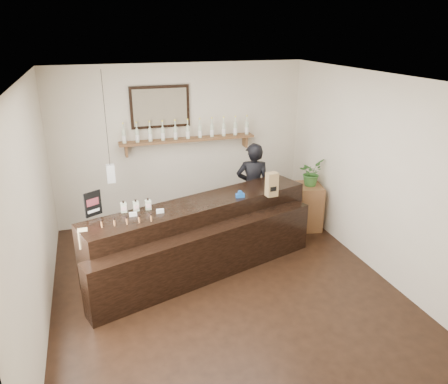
% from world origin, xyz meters
% --- Properties ---
extents(ground, '(5.00, 5.00, 0.00)m').
position_xyz_m(ground, '(0.00, 0.00, 0.00)').
color(ground, black).
rests_on(ground, ground).
extents(room_shell, '(5.00, 5.00, 5.00)m').
position_xyz_m(room_shell, '(0.00, 0.00, 1.70)').
color(room_shell, beige).
rests_on(room_shell, ground).
extents(back_wall_decor, '(2.66, 0.96, 1.69)m').
position_xyz_m(back_wall_decor, '(-0.15, 2.37, 1.76)').
color(back_wall_decor, brown).
rests_on(back_wall_decor, ground).
extents(counter, '(3.55, 2.00, 1.15)m').
position_xyz_m(counter, '(-0.13, 0.57, 0.46)').
color(counter, black).
rests_on(counter, ground).
extents(promo_sign, '(0.22, 0.14, 0.34)m').
position_xyz_m(promo_sign, '(-1.60, 0.65, 1.16)').
color(promo_sign, black).
rests_on(promo_sign, counter).
extents(paper_bag, '(0.18, 0.14, 0.36)m').
position_xyz_m(paper_bag, '(0.96, 0.61, 1.17)').
color(paper_bag, olive).
rests_on(paper_bag, counter).
extents(tape_dispenser, '(0.13, 0.06, 0.11)m').
position_xyz_m(tape_dispenser, '(0.49, 0.69, 1.03)').
color(tape_dispenser, '#1853AB').
rests_on(tape_dispenser, counter).
extents(side_cabinet, '(0.50, 0.62, 0.80)m').
position_xyz_m(side_cabinet, '(2.00, 1.33, 0.40)').
color(side_cabinet, brown).
rests_on(side_cabinet, ground).
extents(potted_plant, '(0.54, 0.53, 0.46)m').
position_xyz_m(potted_plant, '(2.00, 1.33, 1.02)').
color(potted_plant, '#366A2A').
rests_on(potted_plant, side_cabinet).
extents(shopkeeper, '(0.73, 0.58, 1.77)m').
position_xyz_m(shopkeeper, '(1.03, 1.55, 0.89)').
color(shopkeeper, black).
rests_on(shopkeeper, ground).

